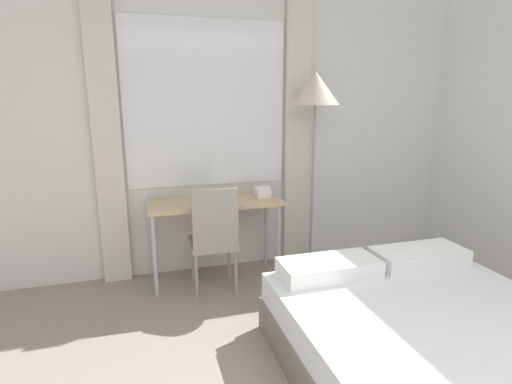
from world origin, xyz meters
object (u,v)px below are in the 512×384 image
object	(u,v)px
desk	(215,208)
book	(210,201)
bed	(446,357)
telephone	(262,192)
standing_lamp	(315,100)
desk_chair	(214,235)

from	to	relation	value
desk	book	distance (m)	0.12
bed	telephone	size ratio (longest dim) A/B	10.43
standing_lamp	desk	bearing A→B (deg)	177.40
bed	book	world-z (taller)	book
standing_lamp	book	world-z (taller)	standing_lamp
desk	telephone	world-z (taller)	telephone
desk_chair	telephone	distance (m)	0.64
telephone	bed	bearing A→B (deg)	-74.36
standing_lamp	book	xyz separation A→B (m)	(-0.99, -0.02, -0.87)
telephone	desk	bearing A→B (deg)	-176.90
book	bed	bearing A→B (deg)	-59.84
standing_lamp	desk_chair	bearing A→B (deg)	-169.28
book	desk_chair	bearing A→B (deg)	-90.68
bed	desk_chair	bearing A→B (deg)	122.67
telephone	book	distance (m)	0.52
standing_lamp	bed	bearing A→B (deg)	-88.67
desk	bed	world-z (taller)	desk
desk	standing_lamp	world-z (taller)	standing_lamp
standing_lamp	telephone	world-z (taller)	standing_lamp
bed	book	size ratio (longest dim) A/B	8.63
desk_chair	bed	bearing A→B (deg)	-55.00
desk_chair	book	distance (m)	0.31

